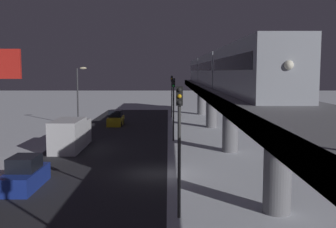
{
  "coord_description": "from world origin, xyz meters",
  "views": [
    {
      "loc": [
        -0.86,
        27.41,
        7.12
      ],
      "look_at": [
        -0.82,
        -11.29,
        2.98
      ],
      "focal_mm": 42.93,
      "sensor_mm": 36.0,
      "label": 1
    }
  ],
  "objects_px": {
    "box_truck": "(71,134)",
    "sedan_blue": "(25,175)",
    "traffic_light_mid": "(174,100)",
    "sedan_yellow": "(116,119)",
    "subway_train": "(216,69)",
    "traffic_light_far": "(172,90)",
    "traffic_light_near": "(179,133)"
  },
  "relations": [
    {
      "from": "sedan_yellow",
      "to": "subway_train",
      "type": "bearing_deg",
      "value": 151.61
    },
    {
      "from": "box_truck",
      "to": "sedan_blue",
      "type": "bearing_deg",
      "value": 90.92
    },
    {
      "from": "box_truck",
      "to": "traffic_light_mid",
      "type": "relative_size",
      "value": 1.16
    },
    {
      "from": "traffic_light_near",
      "to": "traffic_light_far",
      "type": "relative_size",
      "value": 1.0
    },
    {
      "from": "sedan_yellow",
      "to": "traffic_light_far",
      "type": "relative_size",
      "value": 0.71
    },
    {
      "from": "subway_train",
      "to": "traffic_light_mid",
      "type": "relative_size",
      "value": 8.67
    },
    {
      "from": "box_truck",
      "to": "traffic_light_mid",
      "type": "distance_m",
      "value": 10.76
    },
    {
      "from": "box_truck",
      "to": "subway_train",
      "type": "bearing_deg",
      "value": -146.54
    },
    {
      "from": "subway_train",
      "to": "sedan_blue",
      "type": "distance_m",
      "value": 27.03
    },
    {
      "from": "subway_train",
      "to": "sedan_blue",
      "type": "xyz_separation_m",
      "value": [
        14.26,
        22.02,
        -6.51
      ]
    },
    {
      "from": "subway_train",
      "to": "sedan_blue",
      "type": "height_order",
      "value": "subway_train"
    },
    {
      "from": "traffic_light_near",
      "to": "traffic_light_mid",
      "type": "height_order",
      "value": "same"
    },
    {
      "from": "subway_train",
      "to": "traffic_light_near",
      "type": "distance_m",
      "value": 27.69
    },
    {
      "from": "box_truck",
      "to": "traffic_light_far",
      "type": "height_order",
      "value": "traffic_light_far"
    },
    {
      "from": "subway_train",
      "to": "traffic_light_near",
      "type": "xyz_separation_m",
      "value": [
        4.96,
        27.06,
        -3.11
      ]
    },
    {
      "from": "sedan_yellow",
      "to": "traffic_light_mid",
      "type": "relative_size",
      "value": 0.71
    },
    {
      "from": "traffic_light_mid",
      "to": "sedan_blue",
      "type": "bearing_deg",
      "value": 60.8
    },
    {
      "from": "sedan_blue",
      "to": "traffic_light_mid",
      "type": "height_order",
      "value": "traffic_light_mid"
    },
    {
      "from": "sedan_blue",
      "to": "box_truck",
      "type": "relative_size",
      "value": 0.62
    },
    {
      "from": "sedan_yellow",
      "to": "traffic_light_mid",
      "type": "xyz_separation_m",
      "value": [
        -7.5,
        12.11,
        3.41
      ]
    },
    {
      "from": "box_truck",
      "to": "traffic_light_near",
      "type": "xyz_separation_m",
      "value": [
        -9.5,
        17.51,
        2.85
      ]
    },
    {
      "from": "sedan_yellow",
      "to": "box_truck",
      "type": "bearing_deg",
      "value": 83.0
    },
    {
      "from": "box_truck",
      "to": "traffic_light_mid",
      "type": "xyz_separation_m",
      "value": [
        -9.5,
        -4.17,
        2.85
      ]
    },
    {
      "from": "sedan_yellow",
      "to": "traffic_light_far",
      "type": "xyz_separation_m",
      "value": [
        -7.5,
        -9.57,
        3.41
      ]
    },
    {
      "from": "sedan_blue",
      "to": "box_truck",
      "type": "bearing_deg",
      "value": -89.08
    },
    {
      "from": "traffic_light_near",
      "to": "traffic_light_mid",
      "type": "relative_size",
      "value": 1.0
    },
    {
      "from": "sedan_yellow",
      "to": "sedan_blue",
      "type": "relative_size",
      "value": 0.99
    },
    {
      "from": "sedan_yellow",
      "to": "sedan_blue",
      "type": "bearing_deg",
      "value": 86.42
    },
    {
      "from": "sedan_blue",
      "to": "box_truck",
      "type": "xyz_separation_m",
      "value": [
        0.2,
        -12.47,
        0.55
      ]
    },
    {
      "from": "subway_train",
      "to": "sedan_yellow",
      "type": "bearing_deg",
      "value": -28.39
    },
    {
      "from": "subway_train",
      "to": "traffic_light_near",
      "type": "relative_size",
      "value": 8.67
    },
    {
      "from": "sedan_blue",
      "to": "traffic_light_far",
      "type": "distance_m",
      "value": 39.58
    }
  ]
}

